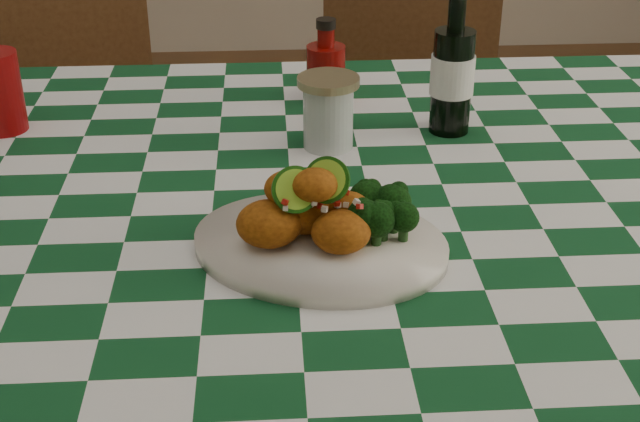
{
  "coord_description": "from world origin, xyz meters",
  "views": [
    {
      "loc": [
        -0.03,
        -1.07,
        1.33
      ],
      "look_at": [
        0.03,
        -0.17,
        0.84
      ],
      "focal_mm": 50.0,
      "sensor_mm": 36.0,
      "label": 1
    }
  ],
  "objects_px": {
    "wooden_chair_right": "(407,188)",
    "plate": "(320,245)",
    "ketchup_bottle": "(326,60)",
    "mason_jar": "(328,112)",
    "fried_chicken_pile": "(314,204)",
    "dining_table": "(295,414)",
    "beer_bottle": "(453,60)",
    "wooden_chair_left": "(74,165)"
  },
  "relations": [
    {
      "from": "ketchup_bottle",
      "to": "mason_jar",
      "type": "relative_size",
      "value": 1.26
    },
    {
      "from": "plate",
      "to": "fried_chicken_pile",
      "type": "bearing_deg",
      "value": 180.0
    },
    {
      "from": "wooden_chair_left",
      "to": "dining_table",
      "type": "bearing_deg",
      "value": -74.81
    },
    {
      "from": "wooden_chair_left",
      "to": "wooden_chair_right",
      "type": "distance_m",
      "value": 0.74
    },
    {
      "from": "fried_chicken_pile",
      "to": "mason_jar",
      "type": "bearing_deg",
      "value": 82.99
    },
    {
      "from": "plate",
      "to": "mason_jar",
      "type": "xyz_separation_m",
      "value": [
        0.03,
        0.3,
        0.04
      ]
    },
    {
      "from": "dining_table",
      "to": "mason_jar",
      "type": "height_order",
      "value": "mason_jar"
    },
    {
      "from": "plate",
      "to": "beer_bottle",
      "type": "relative_size",
      "value": 1.33
    },
    {
      "from": "beer_bottle",
      "to": "wooden_chair_right",
      "type": "bearing_deg",
      "value": 86.89
    },
    {
      "from": "plate",
      "to": "wooden_chair_left",
      "type": "height_order",
      "value": "wooden_chair_left"
    },
    {
      "from": "fried_chicken_pile",
      "to": "ketchup_bottle",
      "type": "distance_m",
      "value": 0.5
    },
    {
      "from": "fried_chicken_pile",
      "to": "dining_table",
      "type": "bearing_deg",
      "value": 97.64
    },
    {
      "from": "dining_table",
      "to": "fried_chicken_pile",
      "type": "distance_m",
      "value": 0.49
    },
    {
      "from": "dining_table",
      "to": "plate",
      "type": "height_order",
      "value": "plate"
    },
    {
      "from": "mason_jar",
      "to": "plate",
      "type": "bearing_deg",
      "value": -95.8
    },
    {
      "from": "dining_table",
      "to": "beer_bottle",
      "type": "xyz_separation_m",
      "value": [
        0.25,
        0.18,
        0.51
      ]
    },
    {
      "from": "beer_bottle",
      "to": "wooden_chair_right",
      "type": "height_order",
      "value": "beer_bottle"
    },
    {
      "from": "dining_table",
      "to": "ketchup_bottle",
      "type": "xyz_separation_m",
      "value": [
        0.07,
        0.33,
        0.46
      ]
    },
    {
      "from": "fried_chicken_pile",
      "to": "ketchup_bottle",
      "type": "xyz_separation_m",
      "value": [
        0.05,
        0.5,
        0.0
      ]
    },
    {
      "from": "wooden_chair_left",
      "to": "wooden_chair_right",
      "type": "height_order",
      "value": "wooden_chair_left"
    },
    {
      "from": "ketchup_bottle",
      "to": "plate",
      "type": "bearing_deg",
      "value": -94.65
    },
    {
      "from": "dining_table",
      "to": "ketchup_bottle",
      "type": "bearing_deg",
      "value": 78.09
    },
    {
      "from": "wooden_chair_left",
      "to": "beer_bottle",
      "type": "bearing_deg",
      "value": -54.81
    },
    {
      "from": "dining_table",
      "to": "plate",
      "type": "bearing_deg",
      "value": -80.2
    },
    {
      "from": "beer_bottle",
      "to": "wooden_chair_left",
      "type": "height_order",
      "value": "beer_bottle"
    },
    {
      "from": "dining_table",
      "to": "fried_chicken_pile",
      "type": "height_order",
      "value": "fried_chicken_pile"
    },
    {
      "from": "ketchup_bottle",
      "to": "wooden_chair_right",
      "type": "height_order",
      "value": "ketchup_bottle"
    },
    {
      "from": "ketchup_bottle",
      "to": "mason_jar",
      "type": "xyz_separation_m",
      "value": [
        -0.01,
        -0.19,
        -0.01
      ]
    },
    {
      "from": "mason_jar",
      "to": "wooden_chair_right",
      "type": "relative_size",
      "value": 0.13
    },
    {
      "from": "wooden_chair_right",
      "to": "plate",
      "type": "bearing_deg",
      "value": -99.11
    },
    {
      "from": "fried_chicken_pile",
      "to": "ketchup_bottle",
      "type": "relative_size",
      "value": 1.05
    },
    {
      "from": "ketchup_bottle",
      "to": "wooden_chair_left",
      "type": "xyz_separation_m",
      "value": [
        -0.53,
        0.41,
        -0.37
      ]
    },
    {
      "from": "fried_chicken_pile",
      "to": "wooden_chair_right",
      "type": "xyz_separation_m",
      "value": [
        0.25,
        0.86,
        -0.42
      ]
    },
    {
      "from": "fried_chicken_pile",
      "to": "wooden_chair_left",
      "type": "distance_m",
      "value": 1.09
    },
    {
      "from": "ketchup_bottle",
      "to": "mason_jar",
      "type": "distance_m",
      "value": 0.19
    },
    {
      "from": "fried_chicken_pile",
      "to": "beer_bottle",
      "type": "distance_m",
      "value": 0.42
    },
    {
      "from": "dining_table",
      "to": "wooden_chair_left",
      "type": "height_order",
      "value": "wooden_chair_left"
    },
    {
      "from": "dining_table",
      "to": "beer_bottle",
      "type": "height_order",
      "value": "beer_bottle"
    },
    {
      "from": "wooden_chair_left",
      "to": "wooden_chair_right",
      "type": "xyz_separation_m",
      "value": [
        0.73,
        -0.05,
        -0.06
      ]
    },
    {
      "from": "dining_table",
      "to": "wooden_chair_right",
      "type": "relative_size",
      "value": 1.93
    },
    {
      "from": "plate",
      "to": "fried_chicken_pile",
      "type": "height_order",
      "value": "fried_chicken_pile"
    },
    {
      "from": "wooden_chair_left",
      "to": "wooden_chair_right",
      "type": "relative_size",
      "value": 1.13
    }
  ]
}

